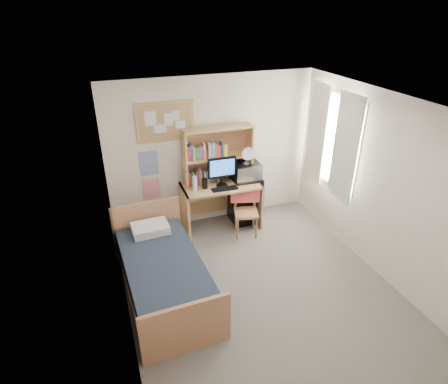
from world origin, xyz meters
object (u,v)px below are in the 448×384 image
object	(u,v)px
speaker_left	(205,184)
desk_fan	(246,156)
monitor	(222,172)
mini_fridge	(245,199)
speaker_right	(239,178)
bed	(164,278)
microwave	(246,171)
desk	(221,206)
desk_chair	(246,212)
bulletin_board	(165,122)

from	to	relation	value
speaker_left	desk_fan	distance (m)	0.86
monitor	desk_fan	xyz separation A→B (m)	(0.49, 0.12, 0.17)
mini_fridge	speaker_right	xyz separation A→B (m)	(-0.19, -0.15, 0.50)
bed	monitor	distance (m)	2.02
mini_fridge	microwave	distance (m)	0.57
desk	speaker_right	size ratio (longest dim) A/B	7.25
microwave	desk_fan	distance (m)	0.27
desk	desk_chair	world-z (taller)	desk_chair
bulletin_board	speaker_right	xyz separation A→B (m)	(1.11, -0.41, -0.99)
bed	desk_chair	bearing A→B (deg)	29.55
desk_chair	mini_fridge	bearing A→B (deg)	86.06
desk_chair	monitor	size ratio (longest dim) A/B	1.66
microwave	speaker_right	bearing A→B (deg)	-145.60
monitor	desk_chair	bearing A→B (deg)	-42.74
bulletin_board	monitor	size ratio (longest dim) A/B	1.83
mini_fridge	desk_chair	bearing A→B (deg)	-110.05
mini_fridge	speaker_left	world-z (taller)	speaker_left
desk_chair	speaker_left	xyz separation A→B (m)	(-0.62, 0.32, 0.50)
monitor	speaker_right	xyz separation A→B (m)	(0.30, -0.01, -0.16)
desk_chair	speaker_left	size ratio (longest dim) A/B	4.71
mini_fridge	speaker_left	xyz separation A→B (m)	(-0.79, -0.14, 0.50)
bulletin_board	microwave	size ratio (longest dim) A/B	2.00
desk	desk_chair	xyz separation A→B (m)	(0.32, -0.37, 0.01)
bulletin_board	monitor	distance (m)	1.22
mini_fridge	speaker_left	bearing A→B (deg)	-170.57
desk_fan	bulletin_board	bearing A→B (deg)	167.56
bulletin_board	speaker_right	size ratio (longest dim) A/B	5.09
bulletin_board	bed	size ratio (longest dim) A/B	0.46
bulletin_board	microwave	bearing A→B (deg)	-12.06
bulletin_board	microwave	distance (m)	1.61
bulletin_board	desk_chair	world-z (taller)	bulletin_board
desk_chair	monitor	xyz separation A→B (m)	(-0.32, 0.31, 0.67)
desk_chair	bed	bearing A→B (deg)	-132.44
bed	desk_fan	distance (m)	2.50
bulletin_board	desk_chair	bearing A→B (deg)	-32.18
microwave	desk_fan	bearing A→B (deg)	0.00
speaker_left	speaker_right	distance (m)	0.60
desk_chair	desk_fan	distance (m)	0.96
monitor	microwave	bearing A→B (deg)	15.42
desk_chair	speaker_left	world-z (taller)	speaker_left
bed	speaker_right	xyz separation A→B (m)	(1.60, 1.31, 0.65)
monitor	speaker_right	size ratio (longest dim) A/B	2.78
desk	speaker_right	bearing A→B (deg)	-11.31
bulletin_board	desk_chair	distance (m)	2.00
desk_chair	speaker_right	distance (m)	0.59
desk	desk_fan	size ratio (longest dim) A/B	4.86
bulletin_board	mini_fridge	distance (m)	1.99
bed	microwave	world-z (taller)	microwave
desk	speaker_left	xyz separation A→B (m)	(-0.30, -0.05, 0.51)
speaker_left	desk_chair	bearing A→B (deg)	-25.83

